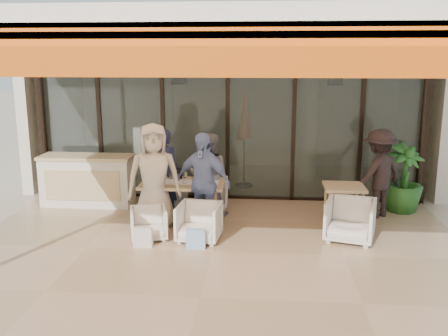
% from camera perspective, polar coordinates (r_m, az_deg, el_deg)
% --- Properties ---
extents(ground, '(70.00, 70.00, 0.00)m').
position_cam_1_polar(ground, '(7.81, -1.30, -9.71)').
color(ground, '#C6B293').
rests_on(ground, ground).
extents(terrace_floor, '(8.00, 6.00, 0.01)m').
position_cam_1_polar(terrace_floor, '(7.81, -1.30, -9.67)').
color(terrace_floor, tan).
rests_on(terrace_floor, ground).
extents(terrace_structure, '(8.00, 6.00, 3.40)m').
position_cam_1_polar(terrace_structure, '(6.97, -1.68, 14.95)').
color(terrace_structure, silver).
rests_on(terrace_structure, ground).
extents(glass_storefront, '(8.08, 0.10, 3.20)m').
position_cam_1_polar(glass_storefront, '(10.30, 0.42, 5.00)').
color(glass_storefront, '#9EADA3').
rests_on(glass_storefront, ground).
extents(interior_block, '(9.05, 3.62, 3.52)m').
position_cam_1_polar(interior_block, '(12.54, 1.28, 9.26)').
color(interior_block, silver).
rests_on(interior_block, ground).
extents(host_counter, '(1.85, 0.65, 1.04)m').
position_cam_1_polar(host_counter, '(10.41, -15.32, -1.36)').
color(host_counter, silver).
rests_on(host_counter, ground).
extents(dining_table, '(1.50, 0.90, 0.93)m').
position_cam_1_polar(dining_table, '(9.07, -4.78, -1.98)').
color(dining_table, tan).
rests_on(dining_table, ground).
extents(chair_far_left, '(0.79, 0.75, 0.71)m').
position_cam_1_polar(chair_far_left, '(10.12, -6.17, -2.40)').
color(chair_far_left, white).
rests_on(chair_far_left, ground).
extents(chair_far_right, '(0.66, 0.63, 0.66)m').
position_cam_1_polar(chair_far_right, '(10.01, -1.43, -2.67)').
color(chair_far_right, white).
rests_on(chair_far_right, ground).
extents(chair_near_left, '(0.71, 0.69, 0.60)m').
position_cam_1_polar(chair_near_left, '(8.36, -8.61, -6.13)').
color(chair_near_left, white).
rests_on(chair_near_left, ground).
extents(chair_near_right, '(0.73, 0.70, 0.70)m').
position_cam_1_polar(chair_near_right, '(8.19, -2.87, -6.02)').
color(chair_near_right, white).
rests_on(chair_near_right, ground).
extents(diner_navy, '(0.67, 0.51, 1.66)m').
position_cam_1_polar(diner_navy, '(9.53, -6.80, -0.42)').
color(diner_navy, '#1A213A').
rests_on(diner_navy, ground).
extents(diner_grey, '(0.81, 0.65, 1.58)m').
position_cam_1_polar(diner_grey, '(9.41, -1.77, -0.74)').
color(diner_grey, slate).
rests_on(diner_grey, ground).
extents(diner_cream, '(1.04, 0.81, 1.87)m').
position_cam_1_polar(diner_cream, '(8.65, -8.00, -1.07)').
color(diner_cream, beige).
rests_on(diner_cream, ground).
extents(diner_periwinkle, '(1.10, 0.74, 1.73)m').
position_cam_1_polar(diner_periwinkle, '(8.52, -2.46, -1.66)').
color(diner_periwinkle, '#7089BB').
rests_on(diner_periwinkle, ground).
extents(tote_bag_cream, '(0.30, 0.10, 0.34)m').
position_cam_1_polar(tote_bag_cream, '(8.04, -9.24, -7.91)').
color(tote_bag_cream, silver).
rests_on(tote_bag_cream, ground).
extents(tote_bag_blue, '(0.30, 0.10, 0.34)m').
position_cam_1_polar(tote_bag_blue, '(7.88, -3.24, -8.18)').
color(tote_bag_blue, '#99BFD8').
rests_on(tote_bag_blue, ground).
extents(side_table, '(0.70, 0.70, 0.74)m').
position_cam_1_polar(side_table, '(9.06, 13.56, -2.63)').
color(side_table, tan).
rests_on(side_table, ground).
extents(side_chair, '(0.92, 0.89, 0.78)m').
position_cam_1_polar(side_chair, '(8.42, 14.22, -5.60)').
color(side_chair, white).
rests_on(side_chair, ground).
extents(standing_woman, '(1.25, 1.14, 1.69)m').
position_cam_1_polar(standing_woman, '(9.67, 17.27, -0.64)').
color(standing_woman, black).
rests_on(standing_woman, ground).
extents(potted_palm, '(1.03, 1.03, 1.35)m').
position_cam_1_polar(potted_palm, '(10.19, 19.79, -1.11)').
color(potted_palm, '#1E5919').
rests_on(potted_palm, ground).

